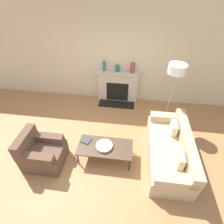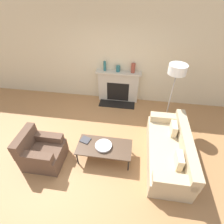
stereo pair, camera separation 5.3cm
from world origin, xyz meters
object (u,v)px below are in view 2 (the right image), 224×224
(couch, at_px, (170,151))
(mantel_vase_center_left, at_px, (118,69))
(floor_lamp, at_px, (176,74))
(book, at_px, (85,140))
(coffee_table, at_px, (104,147))
(mantel_vase_center_right, at_px, (133,68))
(fireplace, at_px, (118,87))
(armchair_near, at_px, (41,152))
(mantel_vase_left, at_px, (105,66))
(bowl, at_px, (103,146))

(couch, bearing_deg, mantel_vase_center_left, -146.95)
(floor_lamp, bearing_deg, mantel_vase_center_left, 147.33)
(book, distance_m, floor_lamp, 2.61)
(coffee_table, xyz_separation_m, floor_lamp, (1.48, 1.45, 1.16))
(book, bearing_deg, mantel_vase_center_right, 85.47)
(fireplace, distance_m, couch, 2.64)
(fireplace, bearing_deg, armchair_near, -117.34)
(couch, bearing_deg, fireplace, -147.12)
(fireplace, bearing_deg, book, -101.95)
(coffee_table, distance_m, book, 0.48)
(fireplace, relative_size, mantel_vase_left, 4.78)
(fireplace, relative_size, couch, 0.72)
(couch, distance_m, book, 1.91)
(floor_lamp, bearing_deg, mantel_vase_left, 153.27)
(armchair_near, bearing_deg, mantel_vase_left, -19.60)
(coffee_table, relative_size, mantel_vase_center_left, 6.88)
(mantel_vase_center_right, bearing_deg, armchair_near, -123.93)
(book, height_order, floor_lamp, floor_lamp)
(fireplace, distance_m, mantel_vase_center_right, 0.79)
(coffee_table, bearing_deg, mantel_vase_center_left, 90.04)
(coffee_table, relative_size, mantel_vase_left, 4.15)
(mantel_vase_left, bearing_deg, fireplace, -2.07)
(floor_lamp, height_order, mantel_vase_center_right, floor_lamp)
(bowl, distance_m, mantel_vase_center_right, 2.56)
(couch, xyz_separation_m, mantel_vase_center_right, (-1.00, 2.22, 0.88))
(armchair_near, xyz_separation_m, mantel_vase_center_right, (1.81, 2.69, 0.87))
(armchair_near, bearing_deg, book, -65.72)
(book, relative_size, mantel_vase_left, 0.87)
(couch, distance_m, bowl, 1.48)
(armchair_near, bearing_deg, mantel_vase_center_right, -33.93)
(coffee_table, relative_size, bowl, 3.30)
(fireplace, height_order, mantel_vase_center_left, mantel_vase_center_left)
(armchair_near, distance_m, mantel_vase_left, 2.98)
(bowl, bearing_deg, fireplace, 89.19)
(armchair_near, distance_m, floor_lamp, 3.54)
(book, relative_size, mantel_vase_center_right, 0.92)
(couch, bearing_deg, coffee_table, -83.18)
(armchair_near, bearing_deg, floor_lamp, -58.59)
(mantel_vase_center_left, distance_m, mantel_vase_center_right, 0.45)
(couch, height_order, mantel_vase_center_right, mantel_vase_center_right)
(book, distance_m, mantel_vase_center_right, 2.57)
(couch, relative_size, mantel_vase_center_right, 6.99)
(coffee_table, bearing_deg, couch, 6.82)
(floor_lamp, relative_size, mantel_vase_center_right, 6.35)
(mantel_vase_center_left, bearing_deg, bowl, -90.36)
(fireplace, xyz_separation_m, mantel_vase_center_right, (0.43, 0.02, 0.67))
(couch, distance_m, floor_lamp, 1.77)
(fireplace, relative_size, floor_lamp, 0.79)
(bowl, height_order, book, bowl)
(bowl, height_order, mantel_vase_center_right, mantel_vase_center_right)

